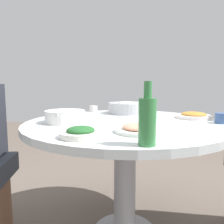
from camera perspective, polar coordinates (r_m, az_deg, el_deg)
The scene contains 9 objects.
round_dining_table at distance 1.46m, azimuth 3.31°, elevation -7.61°, with size 1.25×1.25×0.77m.
rice_bowl at distance 1.82m, azimuth 3.76°, elevation 1.08°, with size 0.30×0.30×0.09m.
soup_bowl at distance 1.41m, azimuth -11.73°, elevation -1.21°, with size 0.27×0.24×0.07m.
dish_shrimp at distance 1.12m, azimuth 6.96°, elevation -4.23°, with size 0.24×0.24×0.04m.
dish_tofu_braise at distance 1.65m, azimuth 19.91°, elevation -0.85°, with size 0.24×0.24×0.04m.
dish_greens at distance 1.02m, azimuth -7.91°, elevation -5.18°, with size 0.19×0.19×0.05m.
green_bottle at distance 0.87m, azimuth 8.89°, elevation -1.97°, with size 0.07×0.07×0.25m.
tea_cup_near at distance 1.50m, azimuth 25.66°, elevation -1.41°, with size 0.07×0.07×0.06m, color #36548A.
tea_cup_far at distance 1.92m, azimuth -4.72°, elevation 0.79°, with size 0.07×0.07×0.05m, color silver.
Camera 1 is at (1.40, 0.17, 1.01)m, focal length 36.29 mm.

